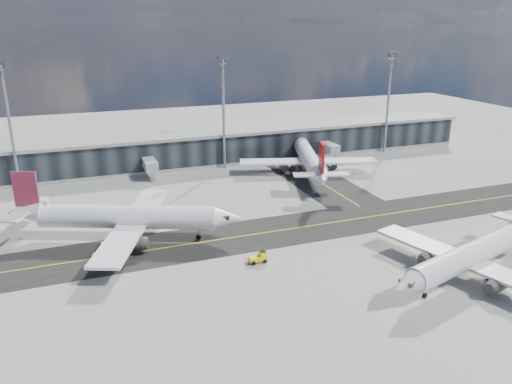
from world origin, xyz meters
TOP-DOWN VIEW (x-y plane):
  - ground at (0.00, 0.00)m, footprint 300.00×300.00m
  - taxiway_lanes at (3.91, 10.74)m, footprint 180.00×63.00m
  - terminal_concourse at (0.04, 54.93)m, footprint 152.00×19.80m
  - floodlight_masts at (0.00, 48.00)m, footprint 102.50×0.70m
  - airliner_af at (-30.15, 10.44)m, footprint 40.09×34.67m
  - airliner_redtail at (18.19, 34.34)m, footprint 34.82×40.37m
  - airliner_near at (17.98, -22.23)m, footprint 36.38×31.33m
  - baggage_tug at (-11.02, -6.78)m, footprint 2.97×1.55m
  - service_van at (22.81, 37.71)m, footprint 4.46×5.29m

SIDE VIEW (x-z plane):
  - ground at x=0.00m, z-range 0.00..0.00m
  - taxiway_lanes at x=3.91m, z-range -0.01..0.03m
  - service_van at x=22.81m, z-range 0.00..1.35m
  - baggage_tug at x=-11.02m, z-range 0.00..1.85m
  - airliner_near at x=17.98m, z-range -1.86..9.08m
  - airliner_redtail at x=18.19m, z-range -2.07..10.15m
  - airliner_af at x=-30.15m, z-range -2.10..10.28m
  - terminal_concourse at x=0.04m, z-range -0.31..8.49m
  - floodlight_masts at x=0.00m, z-range 1.16..30.06m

